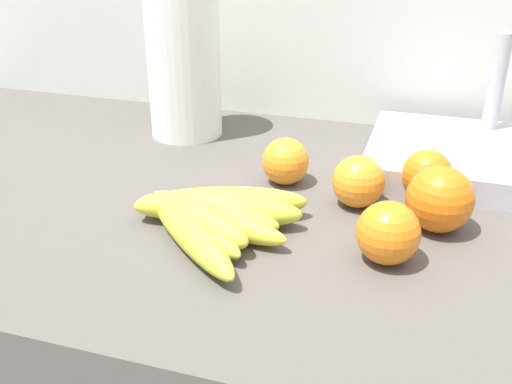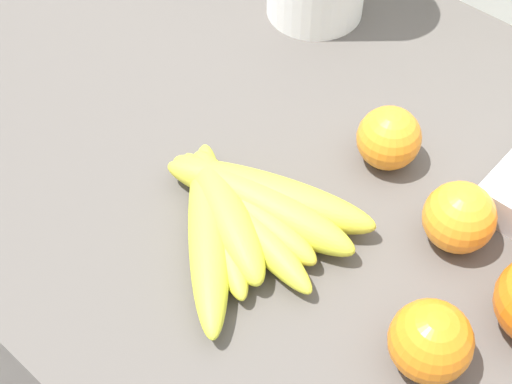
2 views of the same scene
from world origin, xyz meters
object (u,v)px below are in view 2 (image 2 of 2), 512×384
banana_bunch (242,212)px  orange_center (431,341)px  orange_far_right (389,138)px  orange_front (459,217)px

banana_bunch → orange_center: bearing=-1.0°
orange_far_right → banana_bunch: bearing=-108.4°
orange_far_right → orange_center: bearing=-46.1°
banana_bunch → orange_far_right: orange_far_right is taller
orange_center → orange_far_right: 0.22m
orange_front → orange_far_right: 0.11m
banana_bunch → orange_front: size_ratio=3.21×
banana_bunch → orange_front: bearing=37.0°
banana_bunch → orange_center: size_ratio=3.11×
banana_bunch → orange_far_right: size_ratio=3.32×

